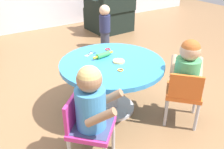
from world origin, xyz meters
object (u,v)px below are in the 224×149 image
Objects in this scene: child_chair_right at (184,93)px; child_chair_left at (87,126)px; toddler_standing at (105,25)px; craft_table at (112,73)px; craft_scissors at (91,53)px; seated_child_right at (187,68)px; seated_child_left at (91,101)px; armchair_dark at (110,14)px; rolling_pin at (103,55)px.

child_chair_left is at bearing 176.22° from child_chair_right.
toddler_standing is (1.27, 1.89, 0.05)m from child_chair_left.
craft_scissors is (-0.07, 0.27, 0.12)m from craft_table.
seated_child_right is (0.95, -0.03, 0.23)m from child_chair_left.
craft_scissors is at bearing 104.48° from craft_table.
armchair_dark reaches higher than seated_child_left.
child_chair_right is 1.98m from toddler_standing.
craft_scissors is (0.39, 0.74, -0.01)m from seated_child_left.
child_chair_right is (0.89, -0.03, -0.23)m from seated_child_left.
craft_table is 0.30m from craft_scissors.
craft_table is at bearing 45.42° from seated_child_left.
craft_table is at bearing 133.97° from seated_child_right.
child_chair_right is 2.32× the size of rolling_pin.
craft_scissors is (-0.53, 0.74, -0.01)m from seated_child_right.
armchair_dark is at bearing 71.82° from seated_child_right.
craft_table is at bearing -75.52° from craft_scissors.
seated_child_left is 0.95× the size of child_chair_right.
seated_child_left is at bearing 179.69° from seated_child_right.
seated_child_left is at bearing -123.00° from toddler_standing.
craft_scissors is (-1.39, -1.88, 0.21)m from armchair_dark.
seated_child_right is at bearing -0.31° from seated_child_left.
seated_child_left is at bearing -134.58° from craft_table.
child_chair_right is (0.43, -0.50, -0.10)m from craft_table.
toddler_standing is at bearing -127.34° from armchair_dark.
armchair_dark is 2.43m from rolling_pin.
child_chair_right is at bearing -100.36° from toddler_standing.
toddler_standing reaches higher than craft_table.
toddler_standing reaches higher than rolling_pin.
seated_child_right is 2.21× the size of rolling_pin.
seated_child_left is 0.60× the size of armchair_dark.
armchair_dark is (0.89, 2.65, 0.00)m from child_chair_right.
armchair_dark is 2.34m from craft_scissors.
seated_child_left reaches higher than child_chair_left.
toddler_standing is (-0.53, -0.70, 0.05)m from armchair_dark.
armchair_dark is (1.78, 2.61, -0.22)m from seated_child_left.
seated_child_left reaches higher than rolling_pin.
toddler_standing is at bearing 57.00° from seated_child_left.
seated_child_left is 3.59× the size of craft_scissors.
child_chair_left is 0.97m from seated_child_right.
armchair_dark is 5.99× the size of craft_scissors.
armchair_dark reaches higher than child_chair_right.
rolling_pin is at bearing 53.41° from seated_child_left.
seated_child_right is at bearing -99.67° from toddler_standing.
armchair_dark is at bearing 52.66° from toddler_standing.
child_chair_right is 2.79m from armchair_dark.
craft_table is 0.19m from rolling_pin.
toddler_standing is at bearing 58.73° from rolling_pin.
rolling_pin is (0.44, 0.60, 0.01)m from seated_child_left.
seated_child_left is at bearing -124.21° from armchair_dark.
craft_scissors is (-0.05, 0.14, -0.02)m from rolling_pin.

